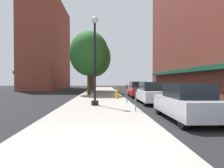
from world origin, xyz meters
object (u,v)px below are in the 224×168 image
at_px(car_silver, 186,102).
at_px(tree_mid, 94,58).
at_px(parking_meter_far, 127,92).
at_px(car_white, 151,93).
at_px(car_red, 138,90).
at_px(fire_hydrant, 117,94).
at_px(tree_far, 92,58).
at_px(parking_meter_near, 136,96).
at_px(lamppost, 95,59).
at_px(tree_near, 89,54).

bearing_deg(car_silver, tree_mid, 106.63).
bearing_deg(parking_meter_far, car_white, 15.26).
bearing_deg(car_white, car_red, 91.35).
relative_size(fire_hydrant, tree_far, 0.10).
height_order(parking_meter_near, parking_meter_far, same).
distance_m(fire_hydrant, car_red, 3.74).
relative_size(lamppost, fire_hydrant, 7.47).
relative_size(lamppost, tree_mid, 0.78).
height_order(tree_mid, car_red, tree_mid).
height_order(tree_near, tree_far, tree_far).
bearing_deg(tree_near, car_white, -56.60).
height_order(lamppost, parking_meter_near, lamppost).
height_order(car_white, car_red, same).
xyz_separation_m(tree_far, car_silver, (5.53, -23.72, -4.61)).
bearing_deg(tree_mid, parking_meter_far, -77.24).
bearing_deg(car_white, tree_mid, 112.56).
xyz_separation_m(tree_far, car_white, (5.53, -17.29, -4.61)).
distance_m(parking_meter_far, car_silver, 6.21).
distance_m(tree_near, car_silver, 15.97).
distance_m(parking_meter_near, car_silver, 2.76).
distance_m(tree_near, tree_mid, 4.75).
relative_size(parking_meter_near, tree_near, 0.18).
relative_size(lamppost, car_silver, 1.37).
xyz_separation_m(tree_near, car_white, (5.32, -8.07, -4.07)).
relative_size(lamppost, car_white, 1.37).
xyz_separation_m(fire_hydrant, parking_meter_near, (0.49, -7.55, 0.43)).
bearing_deg(tree_near, tree_far, 91.31).
relative_size(tree_far, car_red, 1.93).
relative_size(tree_near, tree_far, 0.89).
height_order(parking_meter_near, car_white, car_white).
height_order(tree_far, car_silver, tree_far).
bearing_deg(parking_meter_near, lamppost, 130.50).
bearing_deg(tree_far, parking_meter_near, -80.66).
xyz_separation_m(fire_hydrant, tree_mid, (-2.53, 9.72, 4.44)).
bearing_deg(tree_mid, fire_hydrant, -75.41).
relative_size(tree_far, car_white, 1.93).
distance_m(tree_far, car_red, 13.48).
relative_size(parking_meter_far, tree_far, 0.16).
height_order(parking_meter_near, car_silver, car_silver).
distance_m(parking_meter_near, tree_near, 13.57).
bearing_deg(parking_meter_far, tree_near, 111.40).
relative_size(parking_meter_near, car_red, 0.30).
relative_size(parking_meter_far, tree_near, 0.18).
bearing_deg(parking_meter_far, parking_meter_near, -90.00).
distance_m(lamppost, car_red, 9.10).
xyz_separation_m(lamppost, parking_meter_near, (2.29, -2.68, -2.25)).
relative_size(tree_near, car_silver, 1.71).
xyz_separation_m(lamppost, tree_near, (-1.08, 9.86, 1.68)).
height_order(fire_hydrant, car_red, car_red).
xyz_separation_m(car_white, car_red, (0.00, 5.90, 0.00)).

